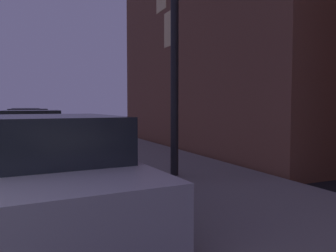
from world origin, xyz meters
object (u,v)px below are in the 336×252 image
at_px(car_red, 29,124).
at_px(car_black, 27,119).
at_px(car_silver, 47,171).
at_px(car_yellow_cab, 33,134).

xyz_separation_m(car_red, car_black, (-0.00, 6.46, -0.01)).
bearing_deg(car_silver, car_black, 90.01).
relative_size(car_red, car_black, 0.97).
xyz_separation_m(car_yellow_cab, car_black, (-0.00, 12.75, -0.00)).
relative_size(car_yellow_cab, car_red, 0.96).
distance_m(car_silver, car_yellow_cab, 6.19).
distance_m(car_red, car_black, 6.46).
xyz_separation_m(car_silver, car_black, (-0.00, 18.94, -0.00)).
height_order(car_yellow_cab, car_red, same).
bearing_deg(car_red, car_yellow_cab, -90.01).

